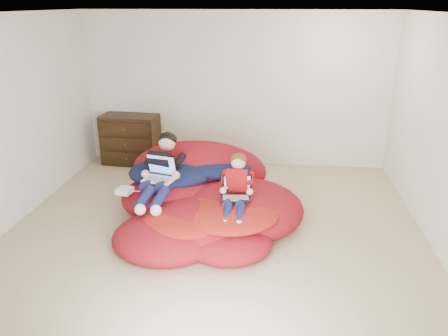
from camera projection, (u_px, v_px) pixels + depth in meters
The scene contains 9 objects.
room_shell at pixel (214, 216), 5.19m from camera, with size 5.10×5.10×2.77m.
dresser at pixel (131, 140), 7.40m from camera, with size 0.97×0.56×0.84m.
beanbag_pile at pixel (203, 201), 5.49m from camera, with size 2.38×2.41×0.90m.
cream_pillow at pixel (174, 152), 6.15m from camera, with size 0.48×0.31×0.31m, color #ECE5CD.
older_boy at pixel (162, 168), 5.45m from camera, with size 0.42×1.19×0.68m.
younger_boy at pixel (237, 186), 5.07m from camera, with size 0.28×0.87×0.61m.
laptop_white at pixel (160, 173), 5.36m from camera, with size 0.42×0.40×0.26m.
laptop_black at pixel (236, 191), 5.06m from camera, with size 0.37×0.37×0.24m.
power_adapter at pixel (125, 191), 5.40m from camera, with size 0.18×0.18×0.07m, color white.
Camera 1 is at (0.67, -4.60, 2.60)m, focal length 35.00 mm.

